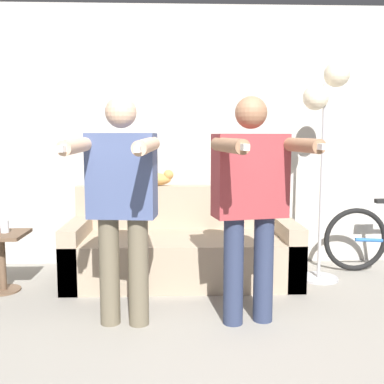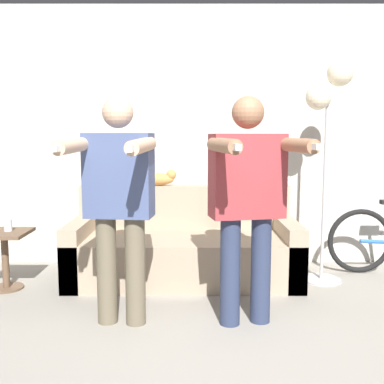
{
  "view_description": "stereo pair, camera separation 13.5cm",
  "coord_description": "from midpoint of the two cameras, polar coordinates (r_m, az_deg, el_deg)",
  "views": [
    {
      "loc": [
        -0.28,
        -1.98,
        1.31
      ],
      "look_at": [
        -0.15,
        1.54,
        0.87
      ],
      "focal_mm": 42.0,
      "sensor_mm": 36.0,
      "label": 1
    },
    {
      "loc": [
        -0.14,
        -1.98,
        1.31
      ],
      "look_at": [
        -0.15,
        1.54,
        0.87
      ],
      "focal_mm": 42.0,
      "sensor_mm": 36.0,
      "label": 2
    }
  ],
  "objects": [
    {
      "name": "person_left",
      "position": [
        3.07,
        -7.98,
        -0.47
      ],
      "size": [
        0.57,
        0.72,
        1.57
      ],
      "rotation": [
        0.0,
        0.0,
        -0.11
      ],
      "color": "#6B604C",
      "rests_on": "ground_plane"
    },
    {
      "name": "person_right",
      "position": [
        3.08,
        8.41,
        -0.26
      ],
      "size": [
        0.65,
        0.76,
        1.58
      ],
      "rotation": [
        0.0,
        0.0,
        0.2
      ],
      "color": "#2D3856",
      "rests_on": "ground_plane"
    },
    {
      "name": "side_table",
      "position": [
        4.16,
        -21.75,
        -6.67
      ],
      "size": [
        0.4,
        0.4,
        0.5
      ],
      "color": "brown",
      "rests_on": "ground_plane"
    },
    {
      "name": "floor_lamp",
      "position": [
        4.17,
        17.9,
        9.84
      ],
      "size": [
        0.41,
        0.36,
        1.96
      ],
      "color": "#B2B2B7",
      "rests_on": "ground_plane"
    },
    {
      "name": "cat",
      "position": [
        4.4,
        -3.42,
        1.68
      ],
      "size": [
        0.46,
        0.14,
        0.16
      ],
      "color": "tan",
      "rests_on": "couch"
    },
    {
      "name": "cup",
      "position": [
        4.13,
        -21.39,
        -3.93
      ],
      "size": [
        0.07,
        0.07,
        0.1
      ],
      "color": "silver",
      "rests_on": "side_table"
    },
    {
      "name": "couch",
      "position": [
        4.18,
        0.0,
        -7.39
      ],
      "size": [
        2.05,
        0.88,
        0.83
      ],
      "color": "tan",
      "rests_on": "ground_plane"
    },
    {
      "name": "wall_back",
      "position": [
        4.61,
        2.7,
        6.96
      ],
      "size": [
        10.0,
        0.05,
        2.6
      ],
      "color": "beige",
      "rests_on": "ground_plane"
    }
  ]
}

